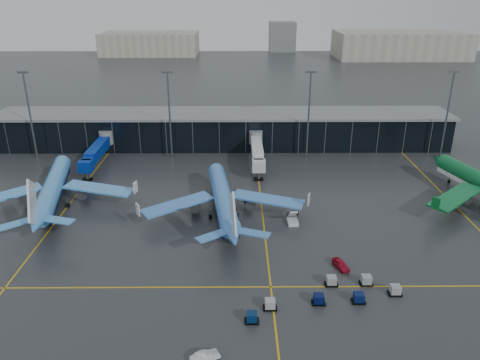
{
  "coord_description": "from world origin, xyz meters",
  "views": [
    {
      "loc": [
        4.31,
        -81.23,
        47.11
      ],
      "look_at": [
        5.0,
        18.0,
        6.0
      ],
      "focal_mm": 35.0,
      "sensor_mm": 36.0,
      "label": 1
    }
  ],
  "objects_px": {
    "airliner_arkefly": "(51,177)",
    "baggage_carts": "(329,296)",
    "service_van_white": "(205,356)",
    "airliner_klm_near": "(222,187)",
    "mobile_airstair": "(293,220)",
    "service_van_red": "(341,264)"
  },
  "relations": [
    {
      "from": "airliner_arkefly",
      "to": "mobile_airstair",
      "type": "xyz_separation_m",
      "value": [
        54.41,
        -9.93,
        -6.07
      ]
    },
    {
      "from": "airliner_arkefly",
      "to": "baggage_carts",
      "type": "relative_size",
      "value": 1.71
    },
    {
      "from": "service_van_white",
      "to": "airliner_arkefly",
      "type": "bearing_deg",
      "value": 11.3
    },
    {
      "from": "baggage_carts",
      "to": "mobile_airstair",
      "type": "relative_size",
      "value": 7.57
    },
    {
      "from": "service_van_red",
      "to": "service_van_white",
      "type": "bearing_deg",
      "value": -154.77
    },
    {
      "from": "airliner_arkefly",
      "to": "mobile_airstair",
      "type": "bearing_deg",
      "value": -21.93
    },
    {
      "from": "airliner_klm_near",
      "to": "baggage_carts",
      "type": "height_order",
      "value": "airliner_klm_near"
    },
    {
      "from": "airliner_arkefly",
      "to": "baggage_carts",
      "type": "xyz_separation_m",
      "value": [
        57.34,
        -36.47,
        -6.08
      ]
    },
    {
      "from": "mobile_airstair",
      "to": "airliner_klm_near",
      "type": "bearing_deg",
      "value": 159.02
    },
    {
      "from": "airliner_arkefly",
      "to": "airliner_klm_near",
      "type": "distance_m",
      "value": 39.63
    },
    {
      "from": "baggage_carts",
      "to": "service_van_white",
      "type": "height_order",
      "value": "baggage_carts"
    },
    {
      "from": "baggage_carts",
      "to": "service_van_white",
      "type": "bearing_deg",
      "value": -145.48
    },
    {
      "from": "airliner_klm_near",
      "to": "service_van_white",
      "type": "bearing_deg",
      "value": -98.96
    },
    {
      "from": "service_van_red",
      "to": "service_van_white",
      "type": "distance_m",
      "value": 32.27
    },
    {
      "from": "mobile_airstair",
      "to": "service_van_white",
      "type": "xyz_separation_m",
      "value": [
        -16.32,
        -39.78,
        -0.1
      ]
    },
    {
      "from": "mobile_airstair",
      "to": "service_van_red",
      "type": "height_order",
      "value": "mobile_airstair"
    },
    {
      "from": "mobile_airstair",
      "to": "service_van_red",
      "type": "xyz_separation_m",
      "value": [
        6.81,
        -17.27,
        -0.04
      ]
    },
    {
      "from": "baggage_carts",
      "to": "service_van_white",
      "type": "relative_size",
      "value": 6.41
    },
    {
      "from": "airliner_klm_near",
      "to": "baggage_carts",
      "type": "xyz_separation_m",
      "value": [
        18.05,
        -31.27,
        -5.84
      ]
    },
    {
      "from": "airliner_klm_near",
      "to": "service_van_white",
      "type": "xyz_separation_m",
      "value": [
        -1.2,
        -44.51,
        -5.93
      ]
    },
    {
      "from": "baggage_carts",
      "to": "mobile_airstair",
      "type": "height_order",
      "value": "mobile_airstair"
    },
    {
      "from": "service_van_red",
      "to": "service_van_white",
      "type": "xyz_separation_m",
      "value": [
        -23.13,
        -22.51,
        -0.06
      ]
    }
  ]
}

